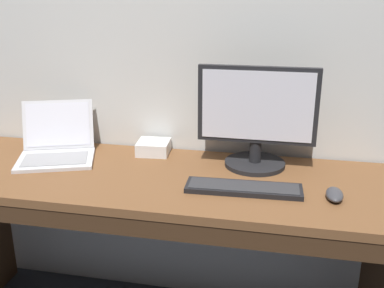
{
  "coord_description": "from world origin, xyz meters",
  "views": [
    {
      "loc": [
        0.48,
        -1.61,
        1.5
      ],
      "look_at": [
        0.16,
        0.0,
        0.92
      ],
      "focal_mm": 42.53,
      "sensor_mm": 36.0,
      "label": 1
    }
  ],
  "objects": [
    {
      "name": "desk",
      "position": [
        0.0,
        -0.01,
        0.55
      ],
      "size": [
        1.89,
        0.62,
        0.78
      ],
      "color": "brown",
      "rests_on": "ground"
    },
    {
      "name": "laptop_silver",
      "position": [
        -0.47,
        0.1,
        0.83
      ],
      "size": [
        0.4,
        0.41,
        0.22
      ],
      "color": "silver",
      "rests_on": "desk"
    },
    {
      "name": "external_drive_box",
      "position": [
        -0.07,
        0.23,
        0.81
      ],
      "size": [
        0.15,
        0.15,
        0.06
      ],
      "primitive_type": "cube",
      "rotation": [
        0.0,
        0.0,
        0.08
      ],
      "color": "silver",
      "rests_on": "desk"
    },
    {
      "name": "wired_keyboard",
      "position": [
        0.37,
        -0.08,
        0.79
      ],
      "size": [
        0.43,
        0.13,
        0.02
      ],
      "color": "black",
      "rests_on": "desk"
    },
    {
      "name": "computer_mouse",
      "position": [
        0.69,
        -0.08,
        0.8
      ],
      "size": [
        0.06,
        0.12,
        0.03
      ],
      "primitive_type": "ellipsoid",
      "rotation": [
        0.0,
        0.0,
        -0.0
      ],
      "color": "#38383D",
      "rests_on": "desk"
    },
    {
      "name": "external_monitor",
      "position": [
        0.39,
        0.17,
        0.99
      ],
      "size": [
        0.48,
        0.25,
        0.42
      ],
      "color": "black",
      "rests_on": "desk"
    }
  ]
}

